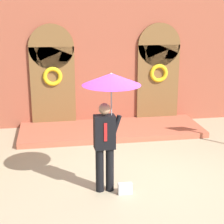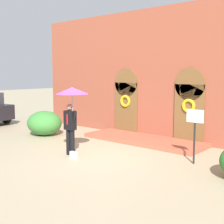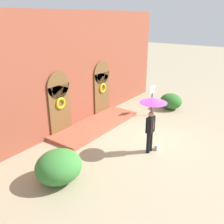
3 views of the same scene
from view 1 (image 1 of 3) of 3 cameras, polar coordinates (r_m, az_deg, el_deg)
name	(u,v)px [view 1 (image 1 of 3)]	position (r m, az deg, el deg)	size (l,w,h in m)	color
ground_plane	(135,180)	(8.06, 3.55, -10.24)	(80.00, 80.00, 0.00)	tan
building_facade	(105,35)	(11.34, -1.05, 11.59)	(14.00, 2.30, 5.60)	brown
person_with_umbrella	(110,97)	(6.95, -0.37, 2.29)	(1.10, 1.10, 2.36)	black
handbag	(125,189)	(7.45, 2.03, -11.57)	(0.28, 0.12, 0.22)	#B7B7B2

